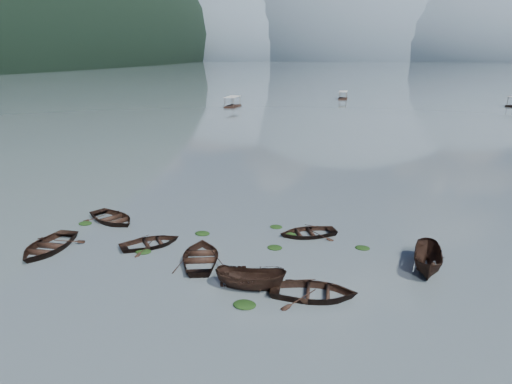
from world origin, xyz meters
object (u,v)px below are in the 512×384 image
(rowboat_0, at_px, (48,250))
(rowboat_3, at_px, (202,261))
(pontoon_left, at_px, (233,107))
(pontoon_centre, at_px, (343,99))

(rowboat_0, distance_m, rowboat_3, 10.63)
(pontoon_left, relative_size, pontoon_centre, 1.13)
(pontoon_left, distance_m, pontoon_centre, 35.86)
(rowboat_0, height_order, rowboat_3, rowboat_0)
(rowboat_3, bearing_deg, rowboat_0, -13.04)
(rowboat_0, distance_m, pontoon_left, 84.18)
(rowboat_0, bearing_deg, pontoon_centre, 81.16)
(rowboat_3, height_order, pontoon_left, pontoon_left)
(rowboat_3, distance_m, pontoon_centre, 108.32)
(rowboat_0, relative_size, pontoon_centre, 0.90)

